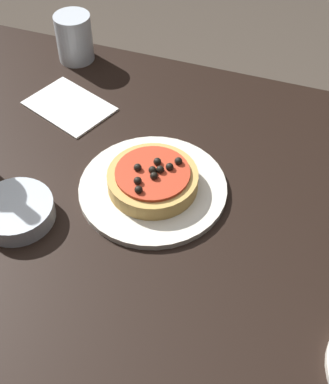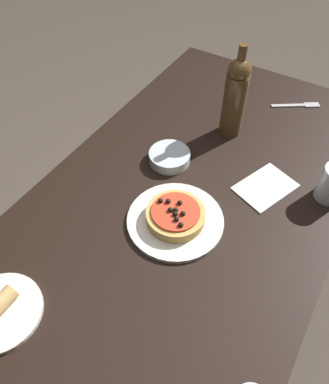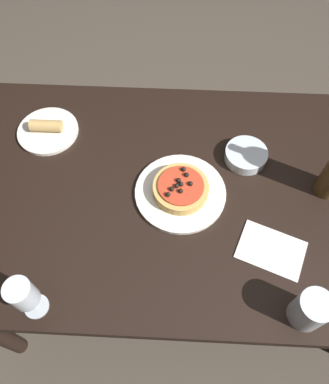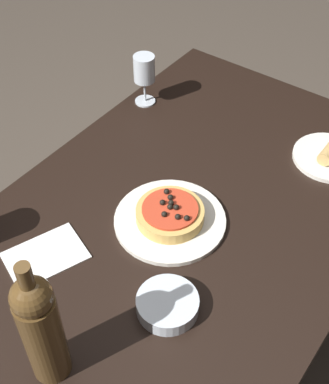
% 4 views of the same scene
% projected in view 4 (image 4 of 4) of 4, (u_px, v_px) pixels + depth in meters
% --- Properties ---
extents(dining_table, '(1.56, 0.83, 0.73)m').
position_uv_depth(dining_table, '(153.00, 269.00, 1.28)').
color(dining_table, black).
rests_on(dining_table, ground_plane).
extents(dinner_plate, '(0.27, 0.27, 0.01)m').
position_uv_depth(dinner_plate, '(170.00, 220.00, 1.27)').
color(dinner_plate, white).
rests_on(dinner_plate, dining_table).
extents(pizza, '(0.16, 0.16, 0.05)m').
position_uv_depth(pizza, '(170.00, 213.00, 1.26)').
color(pizza, tan).
rests_on(pizza, dinner_plate).
extents(wine_glass, '(0.06, 0.06, 0.16)m').
position_uv_depth(wine_glass, '(144.00, 71.00, 1.54)').
color(wine_glass, silver).
rests_on(wine_glass, dining_table).
extents(wine_bottle, '(0.07, 0.07, 0.31)m').
position_uv_depth(wine_bottle, '(41.00, 327.00, 0.92)').
color(wine_bottle, brown).
rests_on(wine_bottle, dining_table).
extents(side_bowl, '(0.13, 0.13, 0.03)m').
position_uv_depth(side_bowl, '(168.00, 304.00, 1.10)').
color(side_bowl, silver).
rests_on(side_bowl, dining_table).
extents(paper_napkin, '(0.21, 0.18, 0.00)m').
position_uv_depth(paper_napkin, '(45.00, 256.00, 1.20)').
color(paper_napkin, white).
rests_on(paper_napkin, dining_table).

